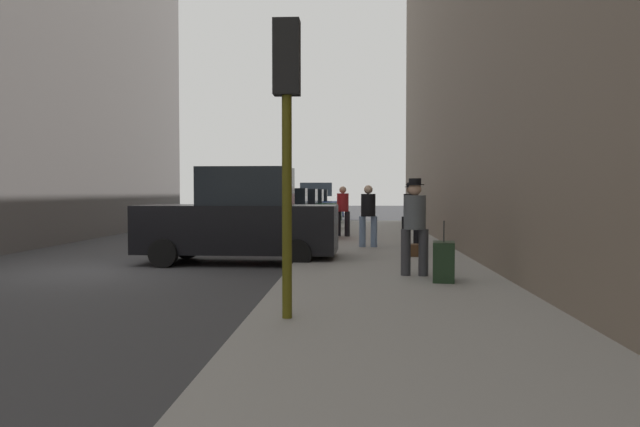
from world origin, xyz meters
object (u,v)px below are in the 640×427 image
object	(u,v)px
parked_dark_green_sedan	(301,208)
pedestrian_in_red_jacket	(343,208)
duffel_bag	(415,250)
parked_blue_sedan	(308,206)
parked_silver_sedan	(290,212)
parked_white_van	(314,201)
rolling_suitcase	(444,262)
pedestrian_with_fedora	(411,212)
fire_hydrant	(325,232)
pedestrian_in_jeans	(368,212)
parked_red_hatchback	(273,217)
pedestrian_with_beanie	(415,222)
traffic_light	(287,103)
parked_black_suv	(240,219)

from	to	relation	value
parked_dark_green_sedan	pedestrian_in_red_jacket	size ratio (longest dim) A/B	2.46
duffel_bag	parked_blue_sedan	bearing A→B (deg)	100.96
parked_blue_sedan	parked_dark_green_sedan	bearing A→B (deg)	-90.00
parked_silver_sedan	pedestrian_in_red_jacket	world-z (taller)	pedestrian_in_red_jacket
parked_white_van	duffel_bag	xyz separation A→B (m)	(4.11, -26.24, -0.74)
parked_dark_green_sedan	parked_blue_sedan	xyz separation A→B (m)	(-0.00, 5.18, 0.00)
parked_blue_sedan	rolling_suitcase	bearing A→B (deg)	-80.62
pedestrian_in_red_jacket	pedestrian_with_fedora	size ratio (longest dim) A/B	0.96
parked_white_van	rolling_suitcase	xyz separation A→B (m)	(4.20, -30.44, -0.54)
fire_hydrant	pedestrian_in_jeans	world-z (taller)	pedestrian_in_jeans
parked_red_hatchback	pedestrian_with_beanie	world-z (taller)	pedestrian_with_beanie
parked_dark_green_sedan	traffic_light	xyz separation A→B (m)	(1.85, -23.44, 1.91)
fire_hydrant	parked_black_suv	bearing A→B (deg)	-115.97
parked_blue_sedan	parked_white_van	distance (m)	5.02
parked_dark_green_sedan	traffic_light	distance (m)	23.59
parked_white_van	fire_hydrant	world-z (taller)	parked_white_van
parked_black_suv	duffel_bag	xyz separation A→B (m)	(4.11, 0.47, -0.74)
pedestrian_with_fedora	rolling_suitcase	xyz separation A→B (m)	(-0.01, -6.37, -0.65)
parked_silver_sedan	pedestrian_with_fedora	world-z (taller)	pedestrian_with_fedora
parked_red_hatchback	rolling_suitcase	world-z (taller)	parked_red_hatchback
parked_dark_green_sedan	pedestrian_with_beanie	distance (m)	19.88
parked_red_hatchback	pedestrian_with_beanie	xyz separation A→B (m)	(3.77, -8.89, 0.29)
pedestrian_in_red_jacket	pedestrian_in_jeans	distance (m)	4.15
pedestrian_in_red_jacket	parked_blue_sedan	bearing A→B (deg)	98.75
parked_red_hatchback	parked_white_van	size ratio (longest dim) A/B	0.91
parked_white_van	pedestrian_in_jeans	bearing A→B (deg)	-82.71
parked_white_van	duffel_bag	world-z (taller)	parked_white_van
parked_black_suv	parked_red_hatchback	distance (m)	5.88
pedestrian_with_beanie	traffic_light	bearing A→B (deg)	-116.07
parked_black_suv	parked_red_hatchback	world-z (taller)	parked_black_suv
parked_blue_sedan	fire_hydrant	size ratio (longest dim) A/B	6.02
parked_red_hatchback	fire_hydrant	xyz separation A→B (m)	(1.80, -2.18, -0.35)
pedestrian_in_red_jacket	pedestrian_with_fedora	world-z (taller)	pedestrian_with_fedora
parked_dark_green_sedan	parked_blue_sedan	bearing A→B (deg)	90.00
parked_red_hatchback	pedestrian_with_beanie	size ratio (longest dim) A/B	2.39
parked_black_suv	pedestrian_with_beanie	xyz separation A→B (m)	(3.77, -3.01, 0.10)
traffic_light	rolling_suitcase	distance (m)	4.57
parked_red_hatchback	pedestrian_in_jeans	distance (m)	4.31
parked_red_hatchback	pedestrian_with_beanie	distance (m)	9.66
parked_blue_sedan	parked_white_van	size ratio (longest dim) A/B	0.91
parked_black_suv	rolling_suitcase	world-z (taller)	parked_black_suv
parked_silver_sedan	traffic_light	size ratio (longest dim) A/B	1.17
fire_hydrant	pedestrian_with_beanie	bearing A→B (deg)	-73.66
parked_blue_sedan	rolling_suitcase	world-z (taller)	parked_blue_sedan
parked_white_van	parked_blue_sedan	bearing A→B (deg)	-90.00
parked_red_hatchback	parked_white_van	distance (m)	20.83
pedestrian_in_red_jacket	duffel_bag	bearing A→B (deg)	-74.12
fire_hydrant	pedestrian_with_beanie	distance (m)	7.02
parked_dark_green_sedan	fire_hydrant	distance (m)	12.94
parked_dark_green_sedan	pedestrian_with_beanie	xyz separation A→B (m)	(3.77, -19.52, 0.29)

